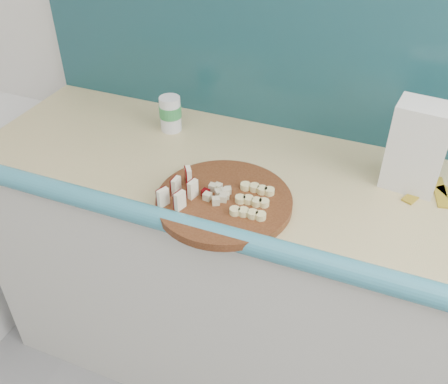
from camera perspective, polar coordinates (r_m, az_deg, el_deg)
kitchen_counter at (r=1.74m, az=10.23°, el=-11.65°), size 2.20×0.63×0.91m
backsplash at (r=1.56m, az=15.71°, el=13.72°), size 2.20×0.02×0.50m
cutting_board at (r=1.34m, az=0.00°, el=-1.07°), size 0.40×0.40×0.02m
apple_wedges at (r=1.32m, az=-5.09°, el=0.28°), size 0.08×0.15×0.05m
apple_chunks at (r=1.33m, az=-0.95°, el=-0.20°), size 0.06×0.06×0.02m
banana_slices at (r=1.31m, az=3.31°, el=-1.00°), size 0.10×0.14×0.02m
flour_bag at (r=1.44m, az=21.23°, el=4.82°), size 0.16×0.12×0.25m
canister at (r=1.65m, az=-6.14°, el=8.96°), size 0.07×0.07×0.12m
banana_peel at (r=1.50m, az=23.32°, el=-0.29°), size 0.20×0.16×0.01m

